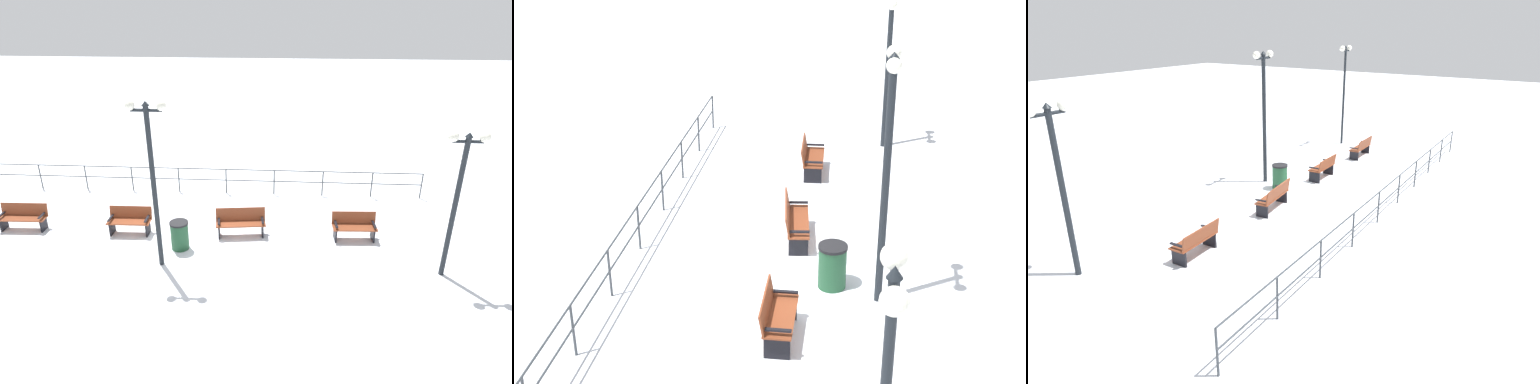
% 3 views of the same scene
% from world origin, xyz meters
% --- Properties ---
extents(ground_plane, '(80.00, 80.00, 0.00)m').
position_xyz_m(ground_plane, '(0.00, 0.00, 0.00)').
color(ground_plane, white).
rests_on(ground_plane, ground).
extents(bench_second, '(0.58, 1.39, 0.87)m').
position_xyz_m(bench_second, '(0.04, -1.81, 0.45)').
color(bench_second, brown).
rests_on(bench_second, ground).
extents(bench_third, '(0.70, 1.65, 0.89)m').
position_xyz_m(bench_third, '(-0.06, 1.80, 0.47)').
color(bench_third, brown).
rests_on(bench_third, ground).
extents(bench_fourth, '(0.62, 1.42, 0.86)m').
position_xyz_m(bench_fourth, '(-0.05, 5.42, 0.44)').
color(bench_fourth, brown).
rests_on(bench_fourth, ground).
extents(lamppost_middle, '(0.26, 1.07, 4.80)m').
position_xyz_m(lamppost_middle, '(1.78, -0.34, 3.09)').
color(lamppost_middle, black).
rests_on(lamppost_middle, ground).
extents(lamppost_far, '(0.28, 1.04, 4.17)m').
position_xyz_m(lamppost_far, '(1.78, 7.63, 2.81)').
color(lamppost_far, black).
rests_on(lamppost_far, ground).
extents(waterfront_railing, '(0.05, 16.79, 1.02)m').
position_xyz_m(waterfront_railing, '(-3.26, 0.00, 0.68)').
color(waterfront_railing, '#383D42').
rests_on(waterfront_railing, ground).
extents(trash_bin, '(0.57, 0.57, 0.91)m').
position_xyz_m(trash_bin, '(0.88, 0.02, 0.46)').
color(trash_bin, '#1E4C2D').
rests_on(trash_bin, ground).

